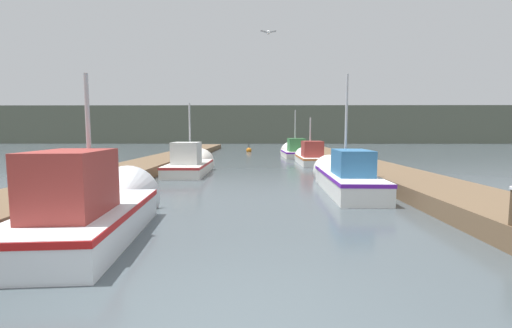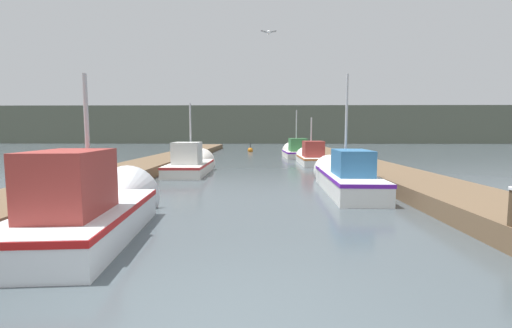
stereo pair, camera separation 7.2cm
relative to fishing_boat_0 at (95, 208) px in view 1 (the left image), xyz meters
name	(u,v)px [view 1 (the left image)]	position (x,y,z in m)	size (l,w,h in m)	color
dock_left	(161,162)	(-2.43, 12.79, -0.26)	(2.30, 40.00, 0.44)	brown
dock_right	(350,162)	(8.14, 12.79, -0.26)	(2.30, 40.00, 0.44)	brown
distant_shore_ridge	(258,125)	(2.85, 54.78, 2.46)	(120.00, 16.00, 5.89)	#565B4C
fishing_boat_0	(95,208)	(0.00, 0.00, 0.00)	(1.99, 4.53, 3.43)	silver
fishing_boat_1	(343,176)	(5.88, 5.05, -0.04)	(1.52, 5.77, 4.07)	silver
fishing_boat_2	(192,164)	(-0.09, 9.69, -0.08)	(1.67, 5.12, 3.70)	silver
fishing_boat_3	(310,156)	(6.08, 14.08, -0.06)	(1.41, 4.76, 3.13)	silver
fishing_boat_4	(294,151)	(5.71, 19.43, -0.08)	(1.92, 4.56, 4.06)	silver
channel_buoy	(249,150)	(2.12, 25.53, -0.34)	(0.50, 0.50, 1.00)	#BF6513
seagull_lead	(268,32)	(3.40, 6.23, 4.92)	(0.55, 0.29, 0.12)	white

